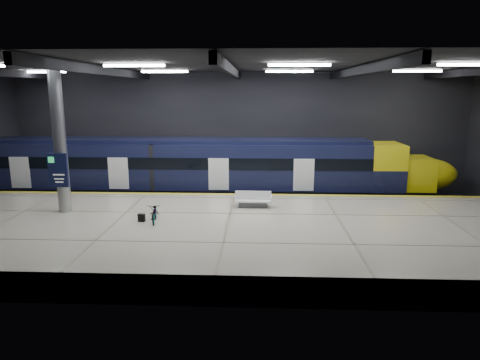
{
  "coord_description": "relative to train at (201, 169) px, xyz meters",
  "views": [
    {
      "loc": [
        1.33,
        -20.58,
        6.82
      ],
      "look_at": [
        0.36,
        1.5,
        2.2
      ],
      "focal_mm": 32.0,
      "sensor_mm": 36.0,
      "label": 1
    }
  ],
  "objects": [
    {
      "name": "ground",
      "position": [
        2.22,
        -5.5,
        -2.06
      ],
      "size": [
        30.0,
        30.0,
        0.0
      ],
      "primitive_type": "plane",
      "color": "black",
      "rests_on": "ground"
    },
    {
      "name": "safety_strip",
      "position": [
        2.22,
        -2.75,
        -0.95
      ],
      "size": [
        30.0,
        0.4,
        0.01
      ],
      "primitive_type": "cube",
      "color": "gold",
      "rests_on": "platform"
    },
    {
      "name": "info_column",
      "position": [
        -5.78,
        -6.52,
        2.4
      ],
      "size": [
        0.9,
        0.78,
        6.9
      ],
      "color": "#9EA0A5",
      "rests_on": "platform"
    },
    {
      "name": "rails",
      "position": [
        2.22,
        0.0,
        -1.98
      ],
      "size": [
        30.0,
        1.52,
        0.16
      ],
      "color": "gray",
      "rests_on": "ground"
    },
    {
      "name": "bench",
      "position": [
        3.3,
        -5.31,
        -0.67
      ],
      "size": [
        1.87,
        0.8,
        0.82
      ],
      "rotation": [
        0.0,
        0.0,
        -0.02
      ],
      "color": "#595B60",
      "rests_on": "platform"
    },
    {
      "name": "bicycle",
      "position": [
        -1.04,
        -7.98,
        -0.52
      ],
      "size": [
        0.84,
        1.73,
        0.87
      ],
      "primitive_type": "imported",
      "rotation": [
        0.0,
        0.0,
        0.16
      ],
      "color": "#99999E",
      "rests_on": "platform"
    },
    {
      "name": "room_shell",
      "position": [
        2.22,
        -5.49,
        3.66
      ],
      "size": [
        30.1,
        16.1,
        8.05
      ],
      "color": "black",
      "rests_on": "ground"
    },
    {
      "name": "pannier_bag",
      "position": [
        -1.64,
        -7.98,
        -0.78
      ],
      "size": [
        0.33,
        0.23,
        0.35
      ],
      "primitive_type": "cube",
      "rotation": [
        0.0,
        0.0,
        -0.17
      ],
      "color": "black",
      "rests_on": "platform"
    },
    {
      "name": "platform",
      "position": [
        2.22,
        -8.0,
        -1.51
      ],
      "size": [
        30.0,
        11.0,
        1.1
      ],
      "primitive_type": "cube",
      "color": "#BAB29E",
      "rests_on": "ground"
    },
    {
      "name": "train",
      "position": [
        0.0,
        0.0,
        0.0
      ],
      "size": [
        29.4,
        2.84,
        3.79
      ],
      "color": "black",
      "rests_on": "ground"
    }
  ]
}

